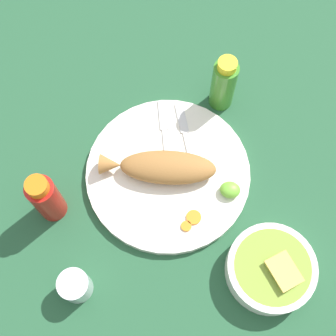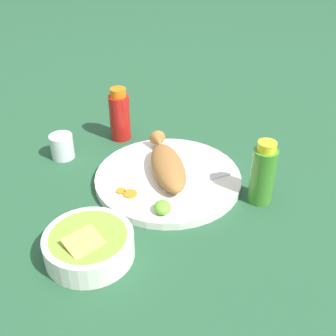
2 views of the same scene
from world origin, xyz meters
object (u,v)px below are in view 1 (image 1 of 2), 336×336
(fork_far, at_px, (186,136))
(fried_fish, at_px, (162,167))
(guacamole_bowl, at_px, (271,269))
(hot_sauce_bottle_red, at_px, (46,198))
(hot_sauce_bottle_green, at_px, (223,84))
(salt_cup, at_px, (76,286))
(main_plate, at_px, (168,173))
(fork_near, at_px, (165,133))

(fork_far, bearing_deg, fried_fish, 137.18)
(fried_fish, xyz_separation_m, guacamole_bowl, (0.23, -0.17, -0.01))
(hot_sauce_bottle_red, height_order, guacamole_bowl, hot_sauce_bottle_red)
(fried_fish, xyz_separation_m, hot_sauce_bottle_green, (0.11, 0.19, 0.03))
(salt_cup, bearing_deg, fork_far, 62.72)
(main_plate, height_order, fork_near, fork_near)
(fork_far, bearing_deg, hot_sauce_bottle_green, -49.38)
(main_plate, xyz_separation_m, salt_cup, (-0.14, -0.25, 0.02))
(guacamole_bowl, bearing_deg, fried_fish, 142.21)
(main_plate, relative_size, fork_near, 1.83)
(fried_fish, height_order, hot_sauce_bottle_red, hot_sauce_bottle_red)
(fried_fish, relative_size, salt_cup, 3.84)
(fried_fish, relative_size, fork_far, 1.31)
(main_plate, bearing_deg, guacamole_bowl, -39.41)
(guacamole_bowl, bearing_deg, hot_sauce_bottle_red, 170.01)
(fork_near, distance_m, guacamole_bowl, 0.35)
(hot_sauce_bottle_red, distance_m, guacamole_bowl, 0.44)
(hot_sauce_bottle_green, xyz_separation_m, salt_cup, (-0.24, -0.44, -0.04))
(hot_sauce_bottle_green, relative_size, guacamole_bowl, 0.88)
(salt_cup, distance_m, guacamole_bowl, 0.36)
(main_plate, xyz_separation_m, fried_fish, (-0.01, -0.00, 0.03))
(main_plate, xyz_separation_m, hot_sauce_bottle_green, (0.09, 0.19, 0.06))
(fork_near, height_order, hot_sauce_bottle_red, hot_sauce_bottle_red)
(fork_near, xyz_separation_m, fork_far, (0.04, -0.00, 0.00))
(fork_far, height_order, hot_sauce_bottle_red, hot_sauce_bottle_red)
(fork_near, relative_size, guacamole_bowl, 1.11)
(main_plate, height_order, hot_sauce_bottle_red, hot_sauce_bottle_red)
(fork_near, height_order, guacamole_bowl, guacamole_bowl)
(main_plate, bearing_deg, fried_fish, -176.39)
(hot_sauce_bottle_green, distance_m, guacamole_bowl, 0.39)
(hot_sauce_bottle_green, bearing_deg, hot_sauce_bottle_red, -137.62)
(fork_far, height_order, salt_cup, salt_cup)
(main_plate, height_order, fried_fish, fried_fish)
(fried_fish, distance_m, guacamole_bowl, 0.29)
(fried_fish, distance_m, fork_near, 0.09)
(hot_sauce_bottle_red, xyz_separation_m, hot_sauce_bottle_green, (0.32, 0.29, 0.00))
(fork_far, bearing_deg, guacamole_bowl, -161.62)
(main_plate, xyz_separation_m, hot_sauce_bottle_red, (-0.22, -0.10, 0.06))
(salt_cup, bearing_deg, hot_sauce_bottle_red, 117.51)
(fork_near, xyz_separation_m, guacamole_bowl, (0.23, -0.26, 0.01))
(fried_fish, bearing_deg, hot_sauce_bottle_red, -158.42)
(fried_fish, relative_size, hot_sauce_bottle_red, 1.65)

